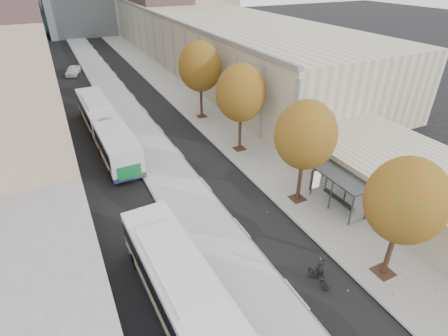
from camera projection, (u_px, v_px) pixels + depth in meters
bus_platform at (128, 115)px, 40.07m from camera, size 4.25×150.00×0.15m
sidewalk at (193, 105)px, 43.15m from camera, size 4.75×150.00×0.08m
building_tan at (190, 30)px, 67.88m from camera, size 18.00×92.00×8.00m
bus_shelter at (343, 181)px, 24.09m from camera, size 1.90×4.40×2.53m
tree_b at (406, 201)px, 17.25m from camera, size 4.00×4.00×6.97m
tree_c at (306, 135)px, 23.31m from camera, size 4.20×4.20×7.28m
tree_d at (241, 93)px, 30.15m from camera, size 4.40×4.40×7.60m
tree_e at (200, 67)px, 36.99m from camera, size 4.60×4.60×7.92m
bus_far at (105, 126)px, 33.66m from camera, size 3.09×17.78×2.95m
cyclist at (319, 273)px, 18.76m from camera, size 0.62×1.66×2.10m
distant_car at (73, 71)px, 54.34m from camera, size 3.01×4.55×1.44m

